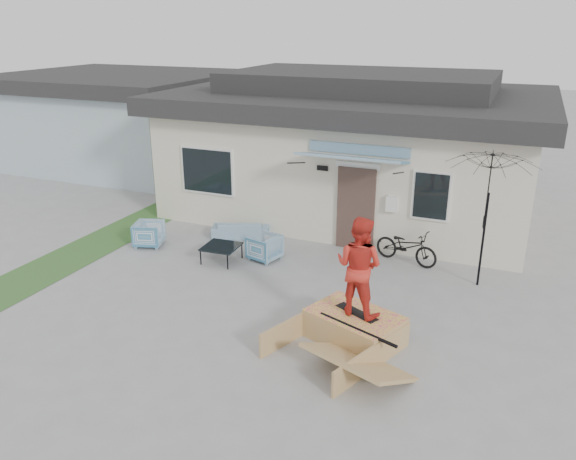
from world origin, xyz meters
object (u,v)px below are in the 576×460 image
at_px(armchair_right, 264,246).
at_px(skate_ramp, 354,327).
at_px(bicycle, 407,243).
at_px(skater, 359,264).
at_px(armchair_left, 149,233).
at_px(patio_umbrella, 487,209).
at_px(loveseat, 241,227).
at_px(skateboard, 357,312).
at_px(coffee_table, 222,254).

xyz_separation_m(armchair_right, skate_ramp, (3.07, -2.74, -0.08)).
relative_size(bicycle, skater, 0.88).
height_order(armchair_left, patio_umbrella, patio_umbrella).
relative_size(loveseat, bicycle, 0.95).
relative_size(loveseat, skater, 0.83).
bearing_deg(skate_ramp, skater, 90.00).
bearing_deg(patio_umbrella, skateboard, -119.34).
xyz_separation_m(loveseat, patio_umbrella, (6.12, -0.60, 1.46)).
distance_m(loveseat, skater, 5.89).
xyz_separation_m(loveseat, skater, (4.31, -3.82, 1.19)).
height_order(loveseat, skater, skater).
relative_size(skateboard, skater, 0.48).
bearing_deg(skater, loveseat, -29.78).
distance_m(coffee_table, skateboard, 4.56).
bearing_deg(loveseat, armchair_right, 116.39).
bearing_deg(skate_ramp, loveseat, 158.58).
height_order(armchair_left, skateboard, armchair_left).
relative_size(bicycle, skateboard, 1.81).
distance_m(patio_umbrella, skater, 3.71).
bearing_deg(armchair_right, coffee_table, -45.75).
bearing_deg(loveseat, armchair_left, 17.34).
relative_size(armchair_left, coffee_table, 0.87).
xyz_separation_m(armchair_right, bicycle, (3.19, 1.14, 0.16)).
bearing_deg(armchair_right, loveseat, -117.87).
distance_m(armchair_right, skater, 4.25).
height_order(loveseat, patio_umbrella, patio_umbrella).
relative_size(skate_ramp, skateboard, 2.44).
xyz_separation_m(bicycle, skater, (-0.10, -3.83, 0.98)).
bearing_deg(bicycle, skate_ramp, -166.46).
bearing_deg(skateboard, armchair_right, 166.23).
distance_m(armchair_left, coffee_table, 2.21).
distance_m(loveseat, patio_umbrella, 6.32).
distance_m(loveseat, armchair_right, 1.67).
relative_size(coffee_table, skateboard, 0.93).
distance_m(armchair_left, skater, 6.71).
bearing_deg(skater, patio_umbrella, -107.55).
distance_m(armchair_right, bicycle, 3.39).
height_order(bicycle, skate_ramp, bicycle).
height_order(armchair_left, coffee_table, armchair_left).
bearing_deg(armchair_left, armchair_right, -102.07).
xyz_separation_m(loveseat, skate_ramp, (4.29, -3.87, -0.03)).
bearing_deg(skate_ramp, bicycle, 108.90).
height_order(bicycle, skater, skater).
xyz_separation_m(armchair_right, skater, (3.09, -2.69, 1.14)).
xyz_separation_m(patio_umbrella, skate_ramp, (-1.83, -3.27, -1.48)).
bearing_deg(skater, skateboard, 101.79).
xyz_separation_m(armchair_left, skater, (6.18, -2.36, 1.13)).
xyz_separation_m(armchair_right, patio_umbrella, (4.90, 0.54, 1.40)).
distance_m(bicycle, skater, 3.96).
bearing_deg(skate_ramp, armchair_left, 179.29).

